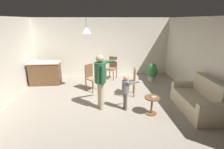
# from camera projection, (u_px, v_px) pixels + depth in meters

# --- Properties ---
(ground) EXTENTS (7.68, 7.68, 0.00)m
(ground) POSITION_uv_depth(u_px,v_px,m) (107.00, 103.00, 5.77)
(ground) COLOR #9E9384
(wall_back) EXTENTS (6.40, 0.10, 2.70)m
(wall_back) POSITION_uv_depth(u_px,v_px,m) (103.00, 47.00, 8.41)
(wall_back) COLOR silver
(wall_back) RESTS_ON ground
(wall_right) EXTENTS (0.10, 6.40, 2.70)m
(wall_right) POSITION_uv_depth(u_px,v_px,m) (207.00, 61.00, 5.65)
(wall_right) COLOR silver
(wall_right) RESTS_ON ground
(couch_floral) EXTENTS (0.92, 1.83, 1.00)m
(couch_floral) POSITION_uv_depth(u_px,v_px,m) (198.00, 101.00, 5.18)
(couch_floral) COLOR beige
(couch_floral) RESTS_ON ground
(kitchen_counter) EXTENTS (1.26, 0.66, 0.95)m
(kitchen_counter) POSITION_uv_depth(u_px,v_px,m) (45.00, 73.00, 7.36)
(kitchen_counter) COLOR brown
(kitchen_counter) RESTS_ON ground
(side_table_by_couch) EXTENTS (0.44, 0.44, 0.52)m
(side_table_by_couch) POSITION_uv_depth(u_px,v_px,m) (152.00, 103.00, 5.02)
(side_table_by_couch) COLOR brown
(side_table_by_couch) RESTS_ON ground
(person_adult) EXTENTS (0.73, 0.65, 1.67)m
(person_adult) POSITION_uv_depth(u_px,v_px,m) (101.00, 76.00, 5.13)
(person_adult) COLOR tan
(person_adult) RESTS_ON ground
(person_child) EXTENTS (0.58, 0.30, 1.06)m
(person_child) POSITION_uv_depth(u_px,v_px,m) (126.00, 89.00, 5.18)
(person_child) COLOR #60564C
(person_child) RESTS_ON ground
(dining_chair_by_counter) EXTENTS (0.47, 0.47, 1.00)m
(dining_chair_by_counter) POSITION_uv_depth(u_px,v_px,m) (131.00, 81.00, 6.24)
(dining_chair_by_counter) COLOR brown
(dining_chair_by_counter) RESTS_ON ground
(dining_chair_near_wall) EXTENTS (0.59, 0.59, 1.00)m
(dining_chair_near_wall) POSITION_uv_depth(u_px,v_px,m) (91.00, 76.00, 6.70)
(dining_chair_near_wall) COLOR brown
(dining_chair_near_wall) RESTS_ON ground
(dining_chair_centre_back) EXTENTS (0.58, 0.58, 1.00)m
(dining_chair_centre_back) POSITION_uv_depth(u_px,v_px,m) (112.00, 67.00, 8.05)
(dining_chair_centre_back) COLOR brown
(dining_chair_centre_back) RESTS_ON ground
(potted_plant_corner) EXTENTS (0.51, 0.51, 0.78)m
(potted_plant_corner) POSITION_uv_depth(u_px,v_px,m) (152.00, 71.00, 7.78)
(potted_plant_corner) COLOR #B7B2AD
(potted_plant_corner) RESTS_ON ground
(spare_remote_on_table) EXTENTS (0.13, 0.04, 0.04)m
(spare_remote_on_table) POSITION_uv_depth(u_px,v_px,m) (154.00, 97.00, 4.93)
(spare_remote_on_table) COLOR white
(spare_remote_on_table) RESTS_ON side_table_by_couch
(ceiling_light_pendant) EXTENTS (0.32, 0.32, 0.55)m
(ceiling_light_pendant) POSITION_uv_depth(u_px,v_px,m) (86.00, 30.00, 6.05)
(ceiling_light_pendant) COLOR silver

